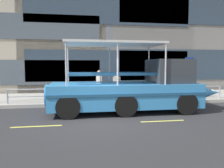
# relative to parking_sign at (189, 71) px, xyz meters

# --- Properties ---
(ground_plane) EXTENTS (120.00, 120.00, 0.00)m
(ground_plane) POSITION_rel_parking_sign_xyz_m (-5.88, -3.76, -1.89)
(ground_plane) COLOR #2B2B2D
(sidewalk) EXTENTS (32.00, 4.80, 0.18)m
(sidewalk) POSITION_rel_parking_sign_xyz_m (-5.88, 1.84, -1.80)
(sidewalk) COLOR #A8A59E
(sidewalk) RESTS_ON ground_plane
(curb_edge) EXTENTS (32.00, 0.18, 0.18)m
(curb_edge) POSITION_rel_parking_sign_xyz_m (-5.88, -0.65, -1.80)
(curb_edge) COLOR #B2ADA3
(curb_edge) RESTS_ON ground_plane
(lane_centreline) EXTENTS (25.80, 0.12, 0.01)m
(lane_centreline) POSITION_rel_parking_sign_xyz_m (-5.88, -4.43, -1.89)
(lane_centreline) COLOR #DBD64C
(lane_centreline) RESTS_ON ground_plane
(curb_guardrail) EXTENTS (12.42, 0.09, 0.78)m
(curb_guardrail) POSITION_rel_parking_sign_xyz_m (-4.28, -0.31, -1.18)
(curb_guardrail) COLOR #9EA0A8
(curb_guardrail) RESTS_ON sidewalk
(parking_sign) EXTENTS (0.60, 0.12, 2.52)m
(parking_sign) POSITION_rel_parking_sign_xyz_m (0.00, 0.00, 0.00)
(parking_sign) COLOR #4C4F54
(parking_sign) RESTS_ON sidewalk
(duck_tour_boat) EXTENTS (8.66, 2.68, 3.26)m
(duck_tour_boat) POSITION_rel_parking_sign_xyz_m (-4.08, -2.30, -0.83)
(duck_tour_boat) COLOR #388CD1
(duck_tour_boat) RESTS_ON ground_plane
(pedestrian_near_bow) EXTENTS (0.40, 0.36, 1.74)m
(pedestrian_near_bow) POSITION_rel_parking_sign_xyz_m (-1.23, 1.23, -0.66)
(pedestrian_near_bow) COLOR black
(pedestrian_near_bow) RESTS_ON sidewalk
(pedestrian_mid_left) EXTENTS (0.45, 0.27, 1.64)m
(pedestrian_mid_left) POSITION_rel_parking_sign_xyz_m (-4.39, 0.67, -0.72)
(pedestrian_mid_left) COLOR black
(pedestrian_mid_left) RESTS_ON sidewalk
(pedestrian_mid_right) EXTENTS (0.35, 0.41, 1.73)m
(pedestrian_mid_right) POSITION_rel_parking_sign_xyz_m (-5.42, 1.16, -0.67)
(pedestrian_mid_right) COLOR #47423D
(pedestrian_mid_right) RESTS_ON sidewalk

